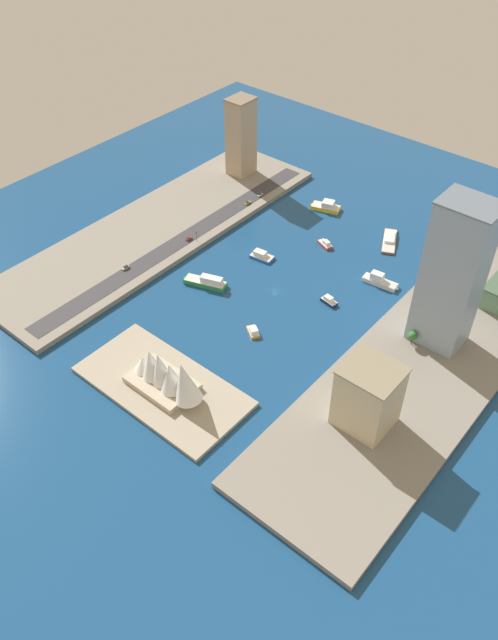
{
  "coord_description": "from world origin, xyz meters",
  "views": [
    {
      "loc": [
        -171.32,
        226.67,
        232.11
      ],
      "look_at": [
        -8.55,
        33.32,
        5.12
      ],
      "focal_mm": 35.73,
      "sensor_mm": 36.0,
      "label": 1
    }
  ],
  "objects_px": {
    "patrol_launch_navy": "(329,301)",
    "traffic_light_waterfront": "(196,235)",
    "water_taxi_orange": "(253,331)",
    "ferry_yellow_fast": "(326,206)",
    "pickup_red": "(189,239)",
    "ferry_green_doubledeck": "(207,282)",
    "sedan_silver": "(126,267)",
    "opera_landmark": "(167,375)",
    "tower_tall_glass": "(452,276)",
    "apartment_midrise_tan": "(241,137)",
    "ferry_white_commuter": "(380,281)",
    "taxi_yellow_cab": "(248,203)",
    "van_white": "(260,195)",
    "office_block_beige": "(368,396)",
    "catamaran_blue": "(262,256)",
    "tugboat_red": "(325,244)",
    "barge_flat_brown": "(390,240)"
  },
  "relations": [
    {
      "from": "patrol_launch_navy",
      "to": "traffic_light_waterfront",
      "type": "xyz_separation_m",
      "value": [
        95.93,
        6.74,
        5.91
      ]
    },
    {
      "from": "water_taxi_orange",
      "to": "ferry_yellow_fast",
      "type": "xyz_separation_m",
      "value": [
        40.84,
        -126.03,
        0.98
      ]
    },
    {
      "from": "pickup_red",
      "to": "traffic_light_waterfront",
      "type": "relative_size",
      "value": 0.7
    },
    {
      "from": "water_taxi_orange",
      "to": "ferry_green_doubledeck",
      "type": "xyz_separation_m",
      "value": [
        46.79,
        -13.94,
        1.05
      ]
    },
    {
      "from": "sedan_silver",
      "to": "opera_landmark",
      "type": "height_order",
      "value": "opera_landmark"
    },
    {
      "from": "tower_tall_glass",
      "to": "apartment_midrise_tan",
      "type": "distance_m",
      "value": 203.74
    },
    {
      "from": "water_taxi_orange",
      "to": "ferry_white_commuter",
      "type": "xyz_separation_m",
      "value": [
        -29.22,
        -79.6,
        0.96
      ]
    },
    {
      "from": "patrol_launch_navy",
      "to": "opera_landmark",
      "type": "distance_m",
      "value": 107.53
    },
    {
      "from": "apartment_midrise_tan",
      "to": "pickup_red",
      "type": "height_order",
      "value": "apartment_midrise_tan"
    },
    {
      "from": "ferry_yellow_fast",
      "to": "pickup_red",
      "type": "height_order",
      "value": "ferry_yellow_fast"
    },
    {
      "from": "patrol_launch_navy",
      "to": "taxi_yellow_cab",
      "type": "height_order",
      "value": "taxi_yellow_cab"
    },
    {
      "from": "ferry_yellow_fast",
      "to": "patrol_launch_navy",
      "type": "bearing_deg",
      "value": 125.89
    },
    {
      "from": "water_taxi_orange",
      "to": "ferry_white_commuter",
      "type": "height_order",
      "value": "ferry_white_commuter"
    },
    {
      "from": "ferry_white_commuter",
      "to": "patrol_launch_navy",
      "type": "bearing_deg",
      "value": 69.36
    },
    {
      "from": "patrol_launch_navy",
      "to": "van_white",
      "type": "distance_m",
      "value": 116.19
    },
    {
      "from": "tower_tall_glass",
      "to": "office_block_beige",
      "type": "bearing_deg",
      "value": 90.78
    },
    {
      "from": "sedan_silver",
      "to": "taxi_yellow_cab",
      "type": "bearing_deg",
      "value": -94.77
    },
    {
      "from": "water_taxi_orange",
      "to": "van_white",
      "type": "bearing_deg",
      "value": -52.19
    },
    {
      "from": "patrol_launch_navy",
      "to": "tower_tall_glass",
      "type": "bearing_deg",
      "value": -170.78
    },
    {
      "from": "ferry_yellow_fast",
      "to": "ferry_white_commuter",
      "type": "xyz_separation_m",
      "value": [
        -70.05,
        46.43,
        -0.02
      ]
    },
    {
      "from": "ferry_green_doubledeck",
      "to": "taxi_yellow_cab",
      "type": "bearing_deg",
      "value": -65.58
    },
    {
      "from": "ferry_yellow_fast",
      "to": "office_block_beige",
      "type": "height_order",
      "value": "office_block_beige"
    },
    {
      "from": "patrol_launch_navy",
      "to": "ferry_yellow_fast",
      "type": "relative_size",
      "value": 0.54
    },
    {
      "from": "water_taxi_orange",
      "to": "apartment_midrise_tan",
      "type": "bearing_deg",
      "value": -47.22
    },
    {
      "from": "office_block_beige",
      "to": "apartment_midrise_tan",
      "type": "height_order",
      "value": "apartment_midrise_tan"
    },
    {
      "from": "apartment_midrise_tan",
      "to": "water_taxi_orange",
      "type": "bearing_deg",
      "value": 132.78
    },
    {
      "from": "catamaran_blue",
      "to": "patrol_launch_navy",
      "type": "height_order",
      "value": "catamaran_blue"
    },
    {
      "from": "taxi_yellow_cab",
      "to": "pickup_red",
      "type": "relative_size",
      "value": 1.04
    },
    {
      "from": "water_taxi_orange",
      "to": "tugboat_red",
      "type": "height_order",
      "value": "tugboat_red"
    },
    {
      "from": "taxi_yellow_cab",
      "to": "opera_landmark",
      "type": "relative_size",
      "value": 0.11
    },
    {
      "from": "patrol_launch_navy",
      "to": "traffic_light_waterfront",
      "type": "distance_m",
      "value": 96.35
    },
    {
      "from": "tugboat_red",
      "to": "van_white",
      "type": "relative_size",
      "value": 2.84
    },
    {
      "from": "van_white",
      "to": "traffic_light_waterfront",
      "type": "relative_size",
      "value": 0.66
    },
    {
      "from": "barge_flat_brown",
      "to": "tower_tall_glass",
      "type": "relative_size",
      "value": 0.34
    },
    {
      "from": "taxi_yellow_cab",
      "to": "barge_flat_brown",
      "type": "bearing_deg",
      "value": -163.77
    },
    {
      "from": "ferry_yellow_fast",
      "to": "ferry_green_doubledeck",
      "type": "distance_m",
      "value": 112.25
    },
    {
      "from": "water_taxi_orange",
      "to": "office_block_beige",
      "type": "relative_size",
      "value": 0.32
    },
    {
      "from": "ferry_yellow_fast",
      "to": "barge_flat_brown",
      "type": "xyz_separation_m",
      "value": [
        -52.42,
        5.2,
        -1.19
      ]
    },
    {
      "from": "tugboat_red",
      "to": "patrol_launch_navy",
      "type": "bearing_deg",
      "value": 127.15
    },
    {
      "from": "ferry_green_doubledeck",
      "to": "taxi_yellow_cab",
      "type": "xyz_separation_m",
      "value": [
        36.06,
        -79.42,
        1.6
      ]
    },
    {
      "from": "barge_flat_brown",
      "to": "apartment_midrise_tan",
      "type": "xyz_separation_m",
      "value": [
        126.01,
        -2.83,
        29.5
      ]
    },
    {
      "from": "ferry_yellow_fast",
      "to": "ferry_green_doubledeck",
      "type": "relative_size",
      "value": 0.79
    },
    {
      "from": "water_taxi_orange",
      "to": "tugboat_red",
      "type": "distance_m",
      "value": 92.43
    },
    {
      "from": "tugboat_red",
      "to": "pickup_red",
      "type": "bearing_deg",
      "value": 38.85
    },
    {
      "from": "sedan_silver",
      "to": "patrol_launch_navy",
      "type": "bearing_deg",
      "value": -153.1
    },
    {
      "from": "opera_landmark",
      "to": "ferry_yellow_fast",
      "type": "bearing_deg",
      "value": -78.94
    },
    {
      "from": "tugboat_red",
      "to": "taxi_yellow_cab",
      "type": "height_order",
      "value": "taxi_yellow_cab"
    },
    {
      "from": "patrol_launch_navy",
      "to": "taxi_yellow_cab",
      "type": "bearing_deg",
      "value": -25.21
    },
    {
      "from": "patrol_launch_navy",
      "to": "van_white",
      "type": "height_order",
      "value": "van_white"
    },
    {
      "from": "office_block_beige",
      "to": "sedan_silver",
      "type": "height_order",
      "value": "office_block_beige"
    }
  ]
}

